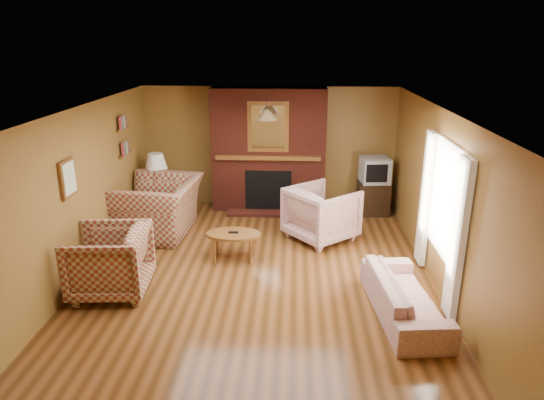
# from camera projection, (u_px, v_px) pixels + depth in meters

# --- Properties ---
(floor) EXTENTS (6.50, 6.50, 0.00)m
(floor) POSITION_uv_depth(u_px,v_px,m) (258.00, 277.00, 7.03)
(floor) COLOR #43260E
(floor) RESTS_ON ground
(ceiling) EXTENTS (6.50, 6.50, 0.00)m
(ceiling) POSITION_uv_depth(u_px,v_px,m) (256.00, 111.00, 6.26)
(ceiling) COLOR silver
(ceiling) RESTS_ON wall_back
(wall_back) EXTENTS (6.50, 0.00, 6.50)m
(wall_back) POSITION_uv_depth(u_px,v_px,m) (270.00, 147.00, 9.72)
(wall_back) COLOR olive
(wall_back) RESTS_ON floor
(wall_front) EXTENTS (6.50, 0.00, 6.50)m
(wall_front) POSITION_uv_depth(u_px,v_px,m) (223.00, 340.00, 3.57)
(wall_front) COLOR olive
(wall_front) RESTS_ON floor
(wall_left) EXTENTS (0.00, 6.50, 6.50)m
(wall_left) POSITION_uv_depth(u_px,v_px,m) (79.00, 196.00, 6.76)
(wall_left) COLOR olive
(wall_left) RESTS_ON floor
(wall_right) EXTENTS (0.00, 6.50, 6.50)m
(wall_right) POSITION_uv_depth(u_px,v_px,m) (442.00, 202.00, 6.53)
(wall_right) COLOR olive
(wall_right) RESTS_ON floor
(fireplace) EXTENTS (2.20, 0.82, 2.40)m
(fireplace) POSITION_uv_depth(u_px,v_px,m) (269.00, 151.00, 9.47)
(fireplace) COLOR #591E13
(fireplace) RESTS_ON floor
(window_right) EXTENTS (0.10, 1.85, 2.00)m
(window_right) POSITION_uv_depth(u_px,v_px,m) (442.00, 212.00, 6.37)
(window_right) COLOR beige
(window_right) RESTS_ON wall_right
(bookshelf) EXTENTS (0.09, 0.55, 0.71)m
(bookshelf) POSITION_uv_depth(u_px,v_px,m) (125.00, 136.00, 8.40)
(bookshelf) COLOR brown
(bookshelf) RESTS_ON wall_left
(botanical_print) EXTENTS (0.05, 0.40, 0.50)m
(botanical_print) POSITION_uv_depth(u_px,v_px,m) (68.00, 178.00, 6.36)
(botanical_print) COLOR brown
(botanical_print) RESTS_ON wall_left
(pendant_light) EXTENTS (0.36, 0.36, 0.48)m
(pendant_light) POSITION_uv_depth(u_px,v_px,m) (267.00, 115.00, 8.56)
(pendant_light) COLOR black
(pendant_light) RESTS_ON ceiling
(plaid_loveseat) EXTENTS (1.39, 1.57, 0.96)m
(plaid_loveseat) POSITION_uv_depth(u_px,v_px,m) (159.00, 207.00, 8.47)
(plaid_loveseat) COLOR maroon
(plaid_loveseat) RESTS_ON floor
(plaid_armchair) EXTENTS (1.08, 1.05, 0.92)m
(plaid_armchair) POSITION_uv_depth(u_px,v_px,m) (109.00, 261.00, 6.49)
(plaid_armchair) COLOR maroon
(plaid_armchair) RESTS_ON floor
(floral_sofa) EXTENTS (0.87, 1.83, 0.52)m
(floral_sofa) POSITION_uv_depth(u_px,v_px,m) (404.00, 296.00, 6.02)
(floral_sofa) COLOR beige
(floral_sofa) RESTS_ON floor
(floral_armchair) EXTENTS (1.41, 1.41, 0.93)m
(floral_armchair) POSITION_uv_depth(u_px,v_px,m) (322.00, 213.00, 8.22)
(floral_armchair) COLOR beige
(floral_armchair) RESTS_ON floor
(coffee_table) EXTENTS (0.84, 0.52, 0.46)m
(coffee_table) POSITION_uv_depth(u_px,v_px,m) (233.00, 236.00, 7.49)
(coffee_table) COLOR brown
(coffee_table) RESTS_ON floor
(side_table) EXTENTS (0.41, 0.41, 0.54)m
(side_table) POSITION_uv_depth(u_px,v_px,m) (159.00, 202.00, 9.36)
(side_table) COLOR brown
(side_table) RESTS_ON floor
(table_lamp) EXTENTS (0.42, 0.42, 0.69)m
(table_lamp) POSITION_uv_depth(u_px,v_px,m) (156.00, 169.00, 9.15)
(table_lamp) COLOR silver
(table_lamp) RESTS_ON side_table
(tv_stand) EXTENTS (0.60, 0.55, 0.64)m
(tv_stand) POSITION_uv_depth(u_px,v_px,m) (373.00, 197.00, 9.48)
(tv_stand) COLOR black
(tv_stand) RESTS_ON floor
(crt_tv) EXTENTS (0.57, 0.57, 0.48)m
(crt_tv) POSITION_uv_depth(u_px,v_px,m) (375.00, 170.00, 9.30)
(crt_tv) COLOR #A2A5AA
(crt_tv) RESTS_ON tv_stand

